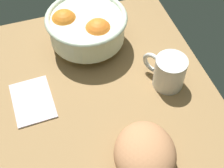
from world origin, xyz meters
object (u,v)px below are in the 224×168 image
(fruit_bowl, at_px, (86,27))
(napkin_folded, at_px, (33,100))
(mug, at_px, (168,72))
(bread_loaf, at_px, (145,154))

(fruit_bowl, bearing_deg, napkin_folded, -50.73)
(mug, bearing_deg, bread_loaf, -36.02)
(fruit_bowl, height_order, bread_loaf, fruit_bowl)
(fruit_bowl, height_order, mug, fruit_bowl)
(fruit_bowl, height_order, napkin_folded, fruit_bowl)
(fruit_bowl, bearing_deg, mug, 38.81)
(bread_loaf, bearing_deg, fruit_bowl, -177.08)
(napkin_folded, height_order, mug, mug)
(napkin_folded, xyz_separation_m, mug, (0.05, 0.36, 0.04))
(napkin_folded, relative_size, mug, 1.22)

